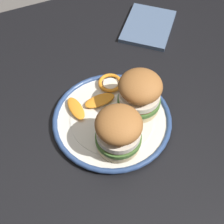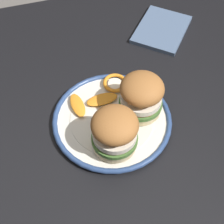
# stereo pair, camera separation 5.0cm
# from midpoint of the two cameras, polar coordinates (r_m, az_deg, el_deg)

# --- Properties ---
(ground_plane) EXTENTS (8.00, 8.00, 0.00)m
(ground_plane) POSITION_cam_midpoint_polar(r_m,az_deg,el_deg) (1.48, -1.89, -17.38)
(ground_plane) COLOR slate
(dining_table) EXTENTS (1.34, 0.88, 0.76)m
(dining_table) POSITION_cam_midpoint_polar(r_m,az_deg,el_deg) (0.88, -3.04, -3.63)
(dining_table) COLOR black
(dining_table) RESTS_ON ground
(dinner_plate) EXTENTS (0.27, 0.27, 0.02)m
(dinner_plate) POSITION_cam_midpoint_polar(r_m,az_deg,el_deg) (0.77, 1.87, -1.43)
(dinner_plate) COLOR silver
(dinner_plate) RESTS_ON dining_table
(sandwich_half_left) EXTENTS (0.14, 0.14, 0.10)m
(sandwich_half_left) POSITION_cam_midpoint_polar(r_m,az_deg,el_deg) (0.74, 6.94, 2.72)
(sandwich_half_left) COLOR beige
(sandwich_half_left) RESTS_ON dinner_plate
(sandwich_half_right) EXTENTS (0.14, 0.14, 0.10)m
(sandwich_half_right) POSITION_cam_midpoint_polar(r_m,az_deg,el_deg) (0.68, 2.57, -3.36)
(sandwich_half_right) COLOR beige
(sandwich_half_right) RESTS_ON dinner_plate
(orange_peel_curled) EXTENTS (0.08, 0.08, 0.01)m
(orange_peel_curled) POSITION_cam_midpoint_polar(r_m,az_deg,el_deg) (0.82, 2.28, 4.87)
(orange_peel_curled) COLOR orange
(orange_peel_curled) RESTS_ON dinner_plate
(orange_peel_strip_long) EXTENTS (0.04, 0.07, 0.01)m
(orange_peel_strip_long) POSITION_cam_midpoint_polar(r_m,az_deg,el_deg) (0.78, -4.01, 1.03)
(orange_peel_strip_long) COLOR orange
(orange_peel_strip_long) RESTS_ON dinner_plate
(orange_peel_strip_short) EXTENTS (0.08, 0.04, 0.01)m
(orange_peel_strip_short) POSITION_cam_midpoint_polar(r_m,az_deg,el_deg) (0.79, 0.04, 2.32)
(orange_peel_strip_short) COLOR orange
(orange_peel_strip_short) RESTS_ON dinner_plate
(folded_napkin) EXTENTS (0.21, 0.21, 0.01)m
(folded_napkin) POSITION_cam_midpoint_polar(r_m,az_deg,el_deg) (0.99, 9.89, 13.56)
(folded_napkin) COLOR slate
(folded_napkin) RESTS_ON dining_table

